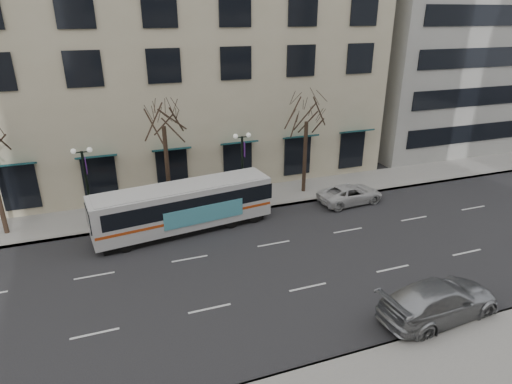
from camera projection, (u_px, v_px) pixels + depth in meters
name	position (u px, v px, depth m)	size (l,w,h in m)	color
ground	(199.00, 281.00, 21.67)	(160.00, 160.00, 0.00)	black
sidewalk_far	(240.00, 199.00, 31.01)	(80.00, 4.00, 0.15)	gray
building_hotel	(111.00, 21.00, 34.67)	(40.00, 20.00, 24.00)	#B6AC8B
tree_far_mid	(162.00, 111.00, 26.65)	(3.60, 3.60, 8.55)	black
tree_far_right	(307.00, 108.00, 29.92)	(3.60, 3.60, 8.06)	black
lamp_post_left	(87.00, 184.00, 26.13)	(1.22, 0.45, 5.21)	black
lamp_post_right	(243.00, 166.00, 29.21)	(1.22, 0.45, 5.21)	black
city_bus	(185.00, 206.00, 26.24)	(11.23, 3.83, 2.98)	silver
silver_car	(439.00, 300.00, 18.88)	(2.36, 5.81, 1.69)	#939599
white_pickup	(350.00, 194.00, 30.46)	(2.19, 4.74, 1.32)	beige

